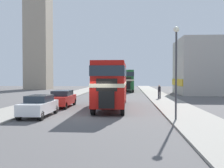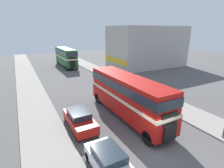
# 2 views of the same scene
# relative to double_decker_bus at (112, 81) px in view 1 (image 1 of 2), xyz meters

# --- Properties ---
(ground_plane) EXTENTS (120.00, 120.00, 0.00)m
(ground_plane) POSITION_rel_double_decker_bus_xyz_m (-0.91, -5.14, -2.40)
(ground_plane) COLOR #565454
(sidewalk_right) EXTENTS (3.50, 120.00, 0.12)m
(sidewalk_right) POSITION_rel_double_decker_bus_xyz_m (5.84, -5.14, -2.34)
(sidewalk_right) COLOR gray
(sidewalk_right) RESTS_ON ground_plane
(sidewalk_left) EXTENTS (3.50, 120.00, 0.12)m
(sidewalk_left) POSITION_rel_double_decker_bus_xyz_m (-7.66, -5.14, -2.34)
(sidewalk_left) COLOR gray
(sidewalk_left) RESTS_ON ground_plane
(double_decker_bus) EXTENTS (2.49, 11.06, 4.00)m
(double_decker_bus) POSITION_rel_double_decker_bus_xyz_m (0.00, 0.00, 0.00)
(double_decker_bus) COLOR #B2140F
(double_decker_bus) RESTS_ON ground_plane
(bus_distant) EXTENTS (2.45, 10.88, 4.15)m
(bus_distant) POSITION_rel_double_decker_bus_xyz_m (1.22, 27.48, 0.08)
(bus_distant) COLOR #1E602D
(bus_distant) RESTS_ON ground_plane
(car_parked_near) EXTENTS (1.68, 4.03, 1.51)m
(car_parked_near) POSITION_rel_double_decker_bus_xyz_m (-4.81, -5.52, -1.63)
(car_parked_near) COLOR white
(car_parked_near) RESTS_ON ground_plane
(car_parked_mid) EXTENTS (1.78, 4.42, 1.55)m
(car_parked_mid) POSITION_rel_double_decker_bus_xyz_m (-4.71, 0.18, -1.61)
(car_parked_mid) COLOR red
(car_parked_mid) RESTS_ON ground_plane
(pedestrian_walking) EXTENTS (0.35, 0.35, 1.74)m
(pedestrian_walking) POSITION_rel_double_decker_bus_xyz_m (5.34, 8.81, -1.30)
(pedestrian_walking) COLOR #282833
(pedestrian_walking) RESTS_ON sidewalk_right
(street_lamp) EXTENTS (0.36, 0.36, 5.86)m
(street_lamp) POSITION_rel_double_decker_bus_xyz_m (4.53, -6.74, 1.55)
(street_lamp) COLOR #38383D
(street_lamp) RESTS_ON sidewalk_right
(church_tower) EXTENTS (5.58, 5.58, 35.77)m
(church_tower) POSITION_rel_double_decker_bus_xyz_m (-19.54, 34.14, 15.81)
(church_tower) COLOR tan
(church_tower) RESTS_ON ground_plane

